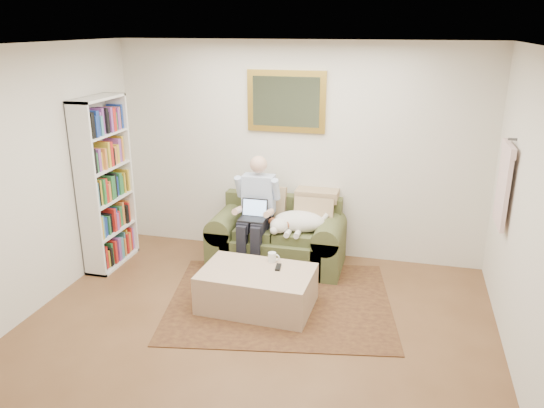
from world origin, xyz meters
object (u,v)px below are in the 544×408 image
at_px(sofa, 277,243).
at_px(ottoman, 257,289).
at_px(seated_man, 255,215).
at_px(coffee_mug, 272,257).
at_px(bookshelf, 105,184).
at_px(laptop, 254,214).
at_px(sleeping_dog, 300,221).

xyz_separation_m(sofa, ottoman, (0.05, -1.07, -0.07)).
relative_size(seated_man, ottoman, 1.18).
bearing_deg(seated_man, ottoman, -72.95).
xyz_separation_m(coffee_mug, bookshelf, (-2.10, 0.35, 0.54)).
height_order(sofa, ottoman, sofa).
height_order(laptop, ottoman, laptop).
bearing_deg(sleeping_dog, laptop, -166.36).
distance_m(sofa, seated_man, 0.48).
bearing_deg(sofa, seated_man, -148.55).
distance_m(sleeping_dog, ottoman, 1.09).
relative_size(sofa, sleeping_dog, 2.43).
distance_m(sofa, coffee_mug, 0.85).
relative_size(laptop, ottoman, 0.27).
relative_size(seated_man, sleeping_dog, 2.04).
height_order(sofa, coffee_mug, sofa).
bearing_deg(coffee_mug, sofa, 99.84).
xyz_separation_m(sofa, seated_man, (-0.24, -0.14, 0.39)).
xyz_separation_m(laptop, ottoman, (0.28, -0.86, -0.49)).
bearing_deg(sleeping_dog, coffee_mug, -100.74).
bearing_deg(ottoman, sofa, 92.56).
bearing_deg(sofa, ottoman, -87.44).
relative_size(sofa, seated_man, 1.19).
distance_m(sleeping_dog, coffee_mug, 0.76).
distance_m(laptop, sleeping_dog, 0.54).
bearing_deg(laptop, sleeping_dog, 13.64).
bearing_deg(laptop, seated_man, 90.00).
relative_size(sofa, bookshelf, 0.78).
xyz_separation_m(laptop, bookshelf, (-1.72, -0.26, 0.31)).
xyz_separation_m(laptop, coffee_mug, (0.38, -0.61, -0.23)).
distance_m(laptop, bookshelf, 1.77).
distance_m(sofa, ottoman, 1.07).
bearing_deg(seated_man, laptop, -90.00).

